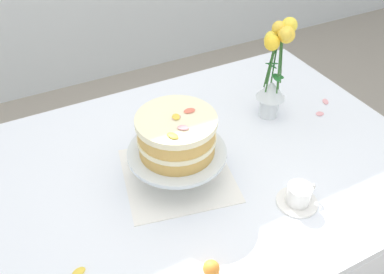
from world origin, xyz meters
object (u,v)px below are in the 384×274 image
teacup (298,196)px  fallen_rose (212,269)px  layer_cake (176,135)px  cake_stand (177,155)px  flower_vase (274,71)px  dining_table (205,187)px

teacup → fallen_rose: size_ratio=1.08×
layer_cake → fallen_rose: size_ratio=2.08×
cake_stand → fallen_rose: 0.36m
flower_vase → teacup: flower_vase is taller
teacup → layer_cake: bearing=134.7°
dining_table → fallen_rose: bearing=-116.5°
dining_table → layer_cake: (-0.09, 0.01, 0.25)m
dining_table → teacup: bearing=-57.2°
flower_vase → fallen_rose: size_ratio=3.26×
layer_cake → flower_vase: flower_vase is taller
flower_vase → fallen_rose: bearing=-136.7°
teacup → flower_vase: bearing=65.6°
flower_vase → teacup: (-0.17, -0.39, -0.15)m
dining_table → layer_cake: bearing=175.3°
layer_cake → fallen_rose: bearing=-102.2°
dining_table → teacup: (0.16, -0.25, 0.12)m
layer_cake → fallen_rose: 0.38m
dining_table → layer_cake: layer_cake is taller
cake_stand → dining_table: bearing=-4.7°
layer_cake → flower_vase: size_ratio=0.64×
flower_vase → fallen_rose: flower_vase is taller
flower_vase → teacup: size_ratio=3.01×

